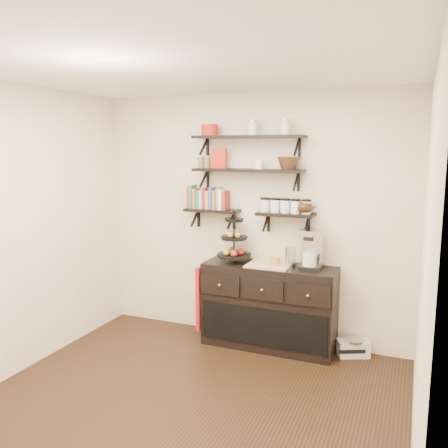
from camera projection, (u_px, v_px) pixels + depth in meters
floor at (180, 412)px, 3.85m from camera, size 3.50×3.50×0.00m
ceiling at (174, 67)px, 3.41m from camera, size 3.50×3.50×0.02m
back_wall at (252, 218)px, 5.23m from camera, size 3.50×0.02×2.70m
left_wall at (6, 234)px, 4.29m from camera, size 0.02×3.50×2.70m
right_wall at (424, 273)px, 2.97m from camera, size 0.02×3.50×2.70m
shelf_top at (248, 137)px, 4.96m from camera, size 1.20×0.27×0.23m
shelf_mid at (248, 171)px, 5.02m from camera, size 1.20×0.27×0.23m
shelf_low_left at (212, 211)px, 5.26m from camera, size 0.60×0.25×0.23m
shelf_low_right at (286, 215)px, 4.95m from camera, size 0.60×0.25×0.23m
cookbooks at (208, 198)px, 5.26m from camera, size 0.43×0.15×0.26m
glass_canisters at (285, 207)px, 4.94m from camera, size 0.54×0.10×0.13m
sideboard at (269, 306)px, 5.05m from camera, size 1.40×0.50×0.92m
fruit_stand at (234, 245)px, 5.10m from camera, size 0.37×0.37×0.54m
candle at (275, 261)px, 4.95m from camera, size 0.08×0.08×0.08m
coffee_maker at (311, 250)px, 4.81m from camera, size 0.24×0.23×0.41m
thermal_carafe at (290, 257)px, 4.86m from camera, size 0.11×0.11×0.22m
apron at (203, 296)px, 5.22m from camera, size 0.04×0.30×0.70m
radio at (353, 348)px, 4.86m from camera, size 0.35×0.29×0.19m
recipe_box at (219, 158)px, 5.12m from camera, size 0.17×0.09×0.22m
walnut_bowl at (288, 163)px, 4.84m from camera, size 0.24×0.24×0.13m
ramekins at (259, 164)px, 4.96m from camera, size 0.09×0.09×0.10m
teapot at (305, 206)px, 4.85m from camera, size 0.24×0.20×0.16m
red_pot at (210, 130)px, 5.11m from camera, size 0.18×0.18×0.12m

